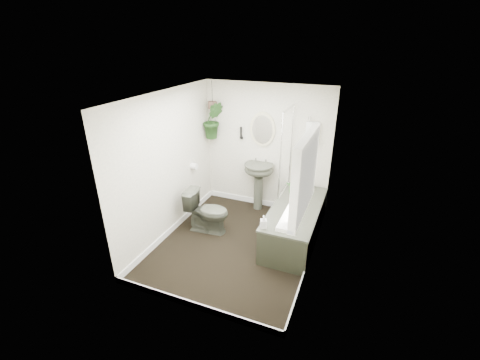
% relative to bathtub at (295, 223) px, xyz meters
% --- Properties ---
extents(floor, '(2.30, 2.80, 0.02)m').
position_rel_bathtub_xyz_m(floor, '(-0.80, -0.50, -0.30)').
color(floor, black).
rests_on(floor, ground).
extents(ceiling, '(2.30, 2.80, 0.02)m').
position_rel_bathtub_xyz_m(ceiling, '(-0.80, -0.50, 2.02)').
color(ceiling, white).
rests_on(ceiling, ground).
extents(wall_back, '(2.30, 0.02, 2.30)m').
position_rel_bathtub_xyz_m(wall_back, '(-0.80, 0.91, 0.86)').
color(wall_back, '#ECE7CA').
rests_on(wall_back, ground).
extents(wall_front, '(2.30, 0.02, 2.30)m').
position_rel_bathtub_xyz_m(wall_front, '(-0.80, -1.91, 0.86)').
color(wall_front, '#ECE7CA').
rests_on(wall_front, ground).
extents(wall_left, '(0.02, 2.80, 2.30)m').
position_rel_bathtub_xyz_m(wall_left, '(-1.96, -0.50, 0.86)').
color(wall_left, '#ECE7CA').
rests_on(wall_left, ground).
extents(wall_right, '(0.02, 2.80, 2.30)m').
position_rel_bathtub_xyz_m(wall_right, '(0.36, -0.50, 0.86)').
color(wall_right, '#ECE7CA').
rests_on(wall_right, ground).
extents(skirting, '(2.30, 2.80, 0.10)m').
position_rel_bathtub_xyz_m(skirting, '(-0.80, -0.50, -0.24)').
color(skirting, white).
rests_on(skirting, floor).
extents(bathtub, '(0.72, 1.72, 0.58)m').
position_rel_bathtub_xyz_m(bathtub, '(0.00, 0.00, 0.00)').
color(bathtub, '#404337').
rests_on(bathtub, floor).
extents(bath_screen, '(0.04, 0.72, 1.40)m').
position_rel_bathtub_xyz_m(bath_screen, '(-0.33, 0.49, 0.99)').
color(bath_screen, silver).
rests_on(bath_screen, bathtub).
extents(shower_box, '(0.20, 0.10, 0.35)m').
position_rel_bathtub_xyz_m(shower_box, '(0.00, 0.84, 1.26)').
color(shower_box, white).
rests_on(shower_box, wall_back).
extents(oval_mirror, '(0.46, 0.03, 0.62)m').
position_rel_bathtub_xyz_m(oval_mirror, '(-0.87, 0.87, 1.21)').
color(oval_mirror, beige).
rests_on(oval_mirror, wall_back).
extents(wall_sconce, '(0.04, 0.04, 0.22)m').
position_rel_bathtub_xyz_m(wall_sconce, '(-1.27, 0.86, 1.11)').
color(wall_sconce, black).
rests_on(wall_sconce, wall_back).
extents(toilet_roll_holder, '(0.11, 0.11, 0.11)m').
position_rel_bathtub_xyz_m(toilet_roll_holder, '(-1.90, 0.20, 0.61)').
color(toilet_roll_holder, white).
rests_on(toilet_roll_holder, wall_left).
extents(window_recess, '(0.08, 1.00, 0.90)m').
position_rel_bathtub_xyz_m(window_recess, '(0.29, -1.20, 1.36)').
color(window_recess, white).
rests_on(window_recess, wall_right).
extents(window_sill, '(0.18, 1.00, 0.04)m').
position_rel_bathtub_xyz_m(window_sill, '(0.22, -1.20, 0.94)').
color(window_sill, white).
rests_on(window_sill, wall_right).
extents(window_blinds, '(0.01, 0.86, 0.76)m').
position_rel_bathtub_xyz_m(window_blinds, '(0.24, -1.20, 1.36)').
color(window_blinds, white).
rests_on(window_blinds, wall_right).
extents(toilet, '(0.74, 0.47, 0.72)m').
position_rel_bathtub_xyz_m(toilet, '(-1.40, -0.30, 0.07)').
color(toilet, '#404337').
rests_on(toilet, floor).
extents(pedestal_sink, '(0.58, 0.51, 0.90)m').
position_rel_bathtub_xyz_m(pedestal_sink, '(-0.87, 0.73, 0.16)').
color(pedestal_sink, '#404337').
rests_on(pedestal_sink, floor).
extents(sill_plant, '(0.26, 0.23, 0.25)m').
position_rel_bathtub_xyz_m(sill_plant, '(0.17, -1.00, 1.09)').
color(sill_plant, black).
rests_on(sill_plant, window_sill).
extents(hanging_plant, '(0.47, 0.44, 0.67)m').
position_rel_bathtub_xyz_m(hanging_plant, '(-1.77, 0.75, 1.32)').
color(hanging_plant, black).
rests_on(hanging_plant, ceiling).
extents(soap_bottle, '(0.11, 0.11, 0.19)m').
position_rel_bathtub_xyz_m(soap_bottle, '(-0.29, -0.75, 0.38)').
color(soap_bottle, black).
rests_on(soap_bottle, bathtub).
extents(hanging_pot, '(0.16, 0.16, 0.12)m').
position_rel_bathtub_xyz_m(hanging_pot, '(-1.77, 0.75, 1.59)').
color(hanging_pot, brown).
rests_on(hanging_pot, ceiling).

